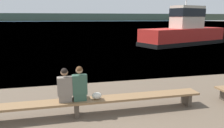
{
  "coord_description": "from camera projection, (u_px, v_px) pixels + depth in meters",
  "views": [
    {
      "loc": [
        -0.27,
        -2.69,
        2.77
      ],
      "look_at": [
        1.8,
        6.23,
        0.81
      ],
      "focal_mm": 35.0,
      "sensor_mm": 36.0,
      "label": 1
    }
  ],
  "objects": [
    {
      "name": "water_surface",
      "position": [
        61.0,
        22.0,
        123.53
      ],
      "size": [
        240.0,
        240.0,
        0.0
      ],
      "primitive_type": "plane",
      "color": "#426B8E",
      "rests_on": "ground"
    },
    {
      "name": "far_shoreline",
      "position": [
        61.0,
        17.0,
        191.76
      ],
      "size": [
        600.0,
        12.0,
        6.29
      ],
      "primitive_type": "cube",
      "color": "#384233",
      "rests_on": "ground"
    },
    {
      "name": "bench_main",
      "position": [
        76.0,
        103.0,
        6.21
      ],
      "size": [
        7.6,
        0.52,
        0.46
      ],
      "color": "brown",
      "rests_on": "ground"
    },
    {
      "name": "person_left",
      "position": [
        65.0,
        87.0,
        6.05
      ],
      "size": [
        0.41,
        0.42,
        0.97
      ],
      "color": "#70665B",
      "rests_on": "bench_main"
    },
    {
      "name": "person_right",
      "position": [
        80.0,
        86.0,
        6.14
      ],
      "size": [
        0.41,
        0.42,
        1.0
      ],
      "color": "#2D4C3D",
      "rests_on": "bench_main"
    },
    {
      "name": "shopping_bag",
      "position": [
        97.0,
        96.0,
        6.28
      ],
      "size": [
        0.28,
        0.19,
        0.2
      ],
      "color": "beige",
      "rests_on": "bench_main"
    },
    {
      "name": "tugboat_red",
      "position": [
        184.0,
        32.0,
        22.78
      ],
      "size": [
        10.44,
        6.11,
        6.9
      ],
      "rotation": [
        0.0,
        0.0,
        1.9
      ],
      "color": "red",
      "rests_on": "water_surface"
    }
  ]
}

